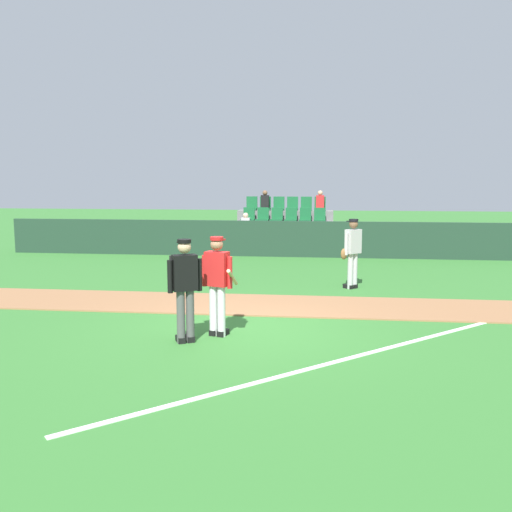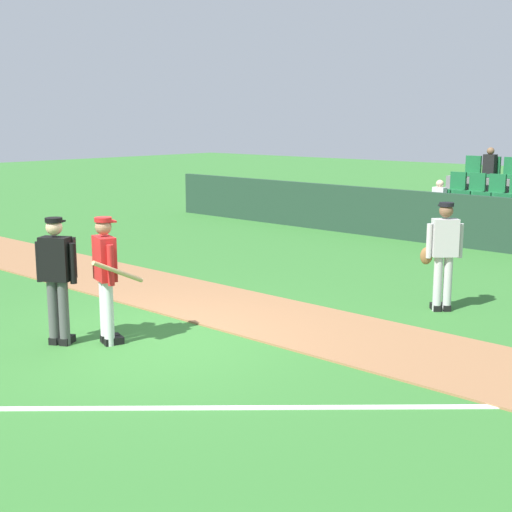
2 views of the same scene
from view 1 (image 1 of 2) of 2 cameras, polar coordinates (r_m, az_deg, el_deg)
The scene contains 8 objects.
ground_plane at distance 10.41m, azimuth -1.75°, elevation -7.46°, with size 80.00×80.00×0.00m, color #33702D.
infield_dirt_path at distance 12.33m, azimuth -0.35°, elevation -4.96°, with size 28.00×2.05×0.03m, color #936642.
foul_line_chalk at distance 9.92m, azimuth 15.38°, elevation -8.47°, with size 12.00×0.10×0.01m, color white.
dugout_fence at distance 19.92m, azimuth 2.48°, elevation 1.75°, with size 20.00×0.16×1.28m, color #1E3828.
stadium_bleachers at distance 21.79m, azimuth 2.85°, elevation 2.22°, with size 3.90×2.95×2.30m.
batter_red_jersey at distance 9.78m, azimuth -3.93°, elevation -2.65°, with size 0.59×0.80×1.76m.
umpire_home_plate at distance 9.45m, azimuth -7.28°, elevation -2.87°, with size 0.54×0.45×1.76m.
runner_grey_jersey at distance 14.23m, azimuth 9.78°, elevation 0.53°, with size 0.56×0.50×1.76m.
Camera 1 is at (1.51, -9.92, 2.74)m, focal length 39.28 mm.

